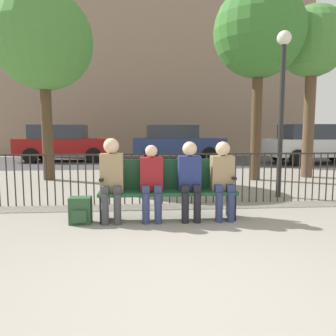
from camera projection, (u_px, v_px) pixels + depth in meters
name	position (u px, v px, depth m)	size (l,w,h in m)	color
ground_plane	(192.00, 297.00, 2.70)	(80.00, 80.00, 0.00)	gray
park_bench	(168.00, 186.00, 5.09)	(2.10, 0.45, 0.92)	#194728
seated_person_0	(112.00, 175.00, 4.87)	(0.34, 0.39, 1.26)	#3D3D42
seated_person_1	(152.00, 179.00, 4.92)	(0.34, 0.39, 1.15)	navy
seated_person_2	(190.00, 176.00, 4.97)	(0.34, 0.39, 1.20)	black
seated_person_3	(223.00, 176.00, 5.01)	(0.34, 0.39, 1.20)	navy
backpack	(80.00, 211.00, 4.82)	(0.31, 0.26, 0.39)	#284C2D
fence_railing	(162.00, 174.00, 6.10)	(9.01, 0.03, 0.95)	#2D2823
tree_0	(312.00, 45.00, 9.28)	(1.97, 1.97, 4.87)	brown
tree_1	(259.00, 33.00, 8.71)	(2.43, 2.43, 5.20)	#4C3823
tree_2	(43.00, 42.00, 8.73)	(2.63, 2.63, 5.08)	#4C3823
lamp_post	(282.00, 87.00, 6.54)	(0.28, 0.28, 3.32)	black
street_surface	(150.00, 161.00, 14.59)	(24.00, 6.00, 0.01)	#3D3D3F
parked_car_0	(64.00, 142.00, 14.63)	(4.20, 1.94, 1.62)	maroon
parked_car_1	(176.00, 142.00, 15.26)	(4.20, 1.94, 1.62)	navy
parked_car_2	(316.00, 143.00, 13.55)	(4.20, 1.94, 1.62)	silver
building_facade	(146.00, 23.00, 21.55)	(20.00, 6.00, 16.88)	gray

